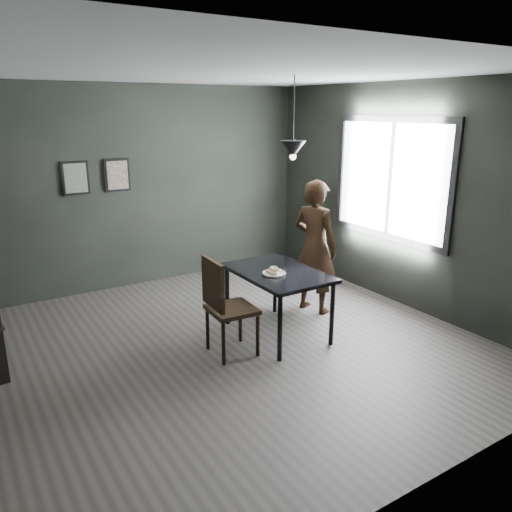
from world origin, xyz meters
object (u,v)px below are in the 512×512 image
cafe_table (278,278)px  wood_chair (224,301)px  woman (315,247)px  white_plate (274,274)px  pendant_lamp (293,149)px

cafe_table → wood_chair: bearing=-170.6°
woman → wood_chair: woman is taller
white_plate → wood_chair: bearing=-175.5°
cafe_table → white_plate: bearing=-143.4°
cafe_table → woman: bearing=23.0°
cafe_table → pendant_lamp: bearing=21.8°
cafe_table → white_plate: 0.15m
cafe_table → wood_chair: (-0.75, -0.12, -0.08)m
white_plate → wood_chair: size_ratio=0.22×
woman → pendant_lamp: size_ratio=1.92×
woman → pendant_lamp: 1.35m
wood_chair → pendant_lamp: size_ratio=1.21×
wood_chair → cafe_table: bearing=12.7°
woman → pendant_lamp: pendant_lamp is taller
white_plate → woman: bearing=24.7°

